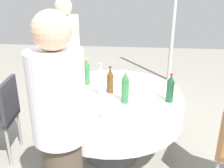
# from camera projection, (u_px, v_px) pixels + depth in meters

# --- Properties ---
(ground_plane) EXTENTS (10.00, 10.00, 0.00)m
(ground_plane) POSITION_uv_depth(u_px,v_px,m) (112.00, 154.00, 2.87)
(ground_plane) COLOR gray
(dining_table) EXTENTS (1.43, 1.43, 0.74)m
(dining_table) POSITION_uv_depth(u_px,v_px,m) (112.00, 106.00, 2.65)
(dining_table) COLOR white
(dining_table) RESTS_ON ground_plane
(bottle_brown_west) EXTENTS (0.07, 0.07, 0.27)m
(bottle_brown_west) POSITION_uv_depth(u_px,v_px,m) (110.00, 81.00, 2.55)
(bottle_brown_west) COLOR #593314
(bottle_brown_west) RESTS_ON dining_table
(bottle_dark_green_outer) EXTENTS (0.06, 0.06, 0.27)m
(bottle_dark_green_outer) POSITION_uv_depth(u_px,v_px,m) (78.00, 67.00, 2.95)
(bottle_dark_green_outer) COLOR #194728
(bottle_dark_green_outer) RESTS_ON dining_table
(bottle_green_near) EXTENTS (0.07, 0.07, 0.29)m
(bottle_green_near) POSITION_uv_depth(u_px,v_px,m) (87.00, 73.00, 2.75)
(bottle_green_near) COLOR #2D6B38
(bottle_green_near) RESTS_ON dining_table
(bottle_green_left) EXTENTS (0.07, 0.07, 0.32)m
(bottle_green_left) POSITION_uv_depth(u_px,v_px,m) (125.00, 88.00, 2.33)
(bottle_green_left) COLOR #2D6B38
(bottle_green_left) RESTS_ON dining_table
(bottle_clear_rear) EXTENTS (0.06, 0.06, 0.33)m
(bottle_clear_rear) POSITION_uv_depth(u_px,v_px,m) (101.00, 81.00, 2.46)
(bottle_clear_rear) COLOR silver
(bottle_clear_rear) RESTS_ON dining_table
(bottle_dark_green_right) EXTENTS (0.07, 0.07, 0.27)m
(bottle_dark_green_right) POSITION_uv_depth(u_px,v_px,m) (170.00, 89.00, 2.36)
(bottle_dark_green_right) COLOR #194728
(bottle_dark_green_right) RESTS_ON dining_table
(wine_glass_left) EXTENTS (0.07, 0.07, 0.13)m
(wine_glass_left) POSITION_uv_depth(u_px,v_px,m) (103.00, 110.00, 2.05)
(wine_glass_left) COLOR white
(wine_glass_left) RESTS_ON dining_table
(wine_glass_rear) EXTENTS (0.07, 0.07, 0.16)m
(wine_glass_rear) POSITION_uv_depth(u_px,v_px,m) (71.00, 86.00, 2.44)
(wine_glass_rear) COLOR white
(wine_glass_rear) RESTS_ON dining_table
(plate_east) EXTENTS (0.21, 0.21, 0.02)m
(plate_east) POSITION_uv_depth(u_px,v_px,m) (84.00, 106.00, 2.31)
(plate_east) COLOR white
(plate_east) RESTS_ON dining_table
(plate_south) EXTENTS (0.25, 0.25, 0.02)m
(plate_south) POSITION_uv_depth(u_px,v_px,m) (129.00, 80.00, 2.90)
(plate_south) COLOR white
(plate_south) RESTS_ON dining_table
(plate_inner) EXTENTS (0.23, 0.23, 0.02)m
(plate_inner) POSITION_uv_depth(u_px,v_px,m) (129.00, 114.00, 2.16)
(plate_inner) COLOR white
(plate_inner) RESTS_ON dining_table
(spoon_outer) EXTENTS (0.04, 0.18, 0.00)m
(spoon_outer) POSITION_uv_depth(u_px,v_px,m) (54.00, 98.00, 2.48)
(spoon_outer) COLOR silver
(spoon_outer) RESTS_ON dining_table
(spoon_near) EXTENTS (0.18, 0.04, 0.00)m
(spoon_near) POSITION_uv_depth(u_px,v_px,m) (105.00, 83.00, 2.83)
(spoon_near) COLOR silver
(spoon_near) RESTS_ON dining_table
(folded_napkin) EXTENTS (0.18, 0.18, 0.02)m
(folded_napkin) POSITION_uv_depth(u_px,v_px,m) (158.00, 86.00, 2.72)
(folded_napkin) COLOR white
(folded_napkin) RESTS_ON dining_table
(person_west) EXTENTS (0.34, 0.34, 1.64)m
(person_west) POSITION_uv_depth(u_px,v_px,m) (61.00, 135.00, 1.66)
(person_west) COLOR #4C3F33
(person_west) RESTS_ON ground_plane
(person_outer) EXTENTS (0.34, 0.34, 1.61)m
(person_outer) POSITION_uv_depth(u_px,v_px,m) (67.00, 61.00, 3.26)
(person_outer) COLOR #26262B
(person_outer) RESTS_ON ground_plane
(chair_right) EXTENTS (0.44, 0.44, 0.87)m
(chair_right) POSITION_uv_depth(u_px,v_px,m) (1.00, 113.00, 2.67)
(chair_right) COLOR #2D2D33
(chair_right) RESTS_ON ground_plane
(tent_pole_main) EXTENTS (0.07, 0.07, 2.46)m
(tent_pole_main) POSITION_uv_depth(u_px,v_px,m) (174.00, 15.00, 4.56)
(tent_pole_main) COLOR #B2B5B7
(tent_pole_main) RESTS_ON ground_plane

